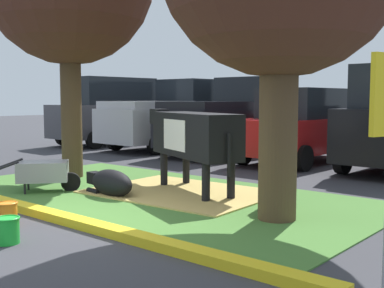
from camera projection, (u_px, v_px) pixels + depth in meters
The scene contains 14 objects.
ground_plane at pixel (70, 222), 7.03m from camera, with size 80.00×80.00×0.00m, color #38383D.
grass_island at pixel (153, 194), 9.01m from camera, with size 8.13×4.23×0.02m, color #477A33.
curb_yellow at pixel (44, 213), 7.29m from camera, with size 9.33×0.24×0.12m, color yellow.
hay_bedding at pixel (181, 192), 9.08m from camera, with size 3.20×2.40×0.04m, color tan.
cow_holstein at pixel (192, 135), 9.12m from camera, with size 3.00×1.60×1.53m.
calf_lying at pixel (111, 183), 8.86m from camera, with size 1.33×0.64×0.48m.
person_handler at pixel (282, 155), 8.24m from camera, with size 0.34×0.46×1.53m.
wheelbarrow at pixel (44, 172), 9.17m from camera, with size 1.28×1.42×0.63m.
bucket_orange at pixel (7, 213), 6.80m from camera, with size 0.30×0.30×0.33m.
bucket_green at pixel (7, 230), 5.96m from camera, with size 0.31×0.31×0.32m.
suv_dark_grey at pixel (111, 111), 18.69m from camera, with size 2.24×4.66×2.52m.
pickup_truck_maroon at pixel (175, 117), 17.26m from camera, with size 2.35×5.46×2.42m.
pickup_truck_black at pixel (237, 119), 15.56m from camera, with size 2.35×5.46×2.42m.
sedan_red at pixel (301, 127), 13.41m from camera, with size 2.13×4.46×2.02m.
Camera 1 is at (5.80, -4.12, 1.75)m, focal length 46.15 mm.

